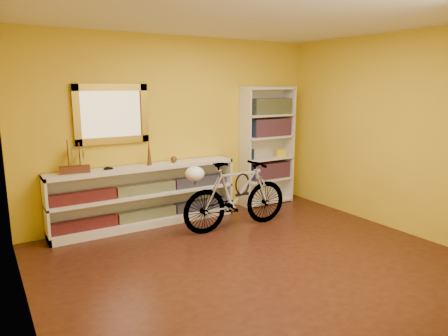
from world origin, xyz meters
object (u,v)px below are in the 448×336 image
console_unit (146,196)px  bicycle (236,195)px  bookcase (267,146)px  helmet (195,174)px

console_unit → bicycle: (1.00, -0.74, 0.04)m
console_unit → bicycle: size_ratio=1.63×
bicycle → bookcase: bearing=-52.2°
bookcase → bicycle: (-1.09, -0.76, -0.48)m
helmet → console_unit: bearing=119.1°
bicycle → helmet: bicycle is taller
console_unit → helmet: size_ratio=10.40×
helmet → bookcase: bearing=23.3°
console_unit → bicycle: 1.25m
bookcase → helmet: bookcase is taller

